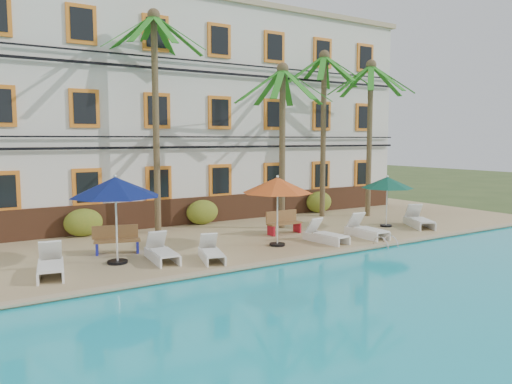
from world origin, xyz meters
TOP-DOWN VIEW (x-y plane):
  - ground at (0.00, 0.00)m, footprint 100.00×100.00m
  - pool_deck at (0.00, 5.00)m, footprint 30.00×12.00m
  - swimming_pool at (0.00, -7.00)m, footprint 26.00×12.00m
  - pool_coping at (0.00, -0.90)m, footprint 30.00×0.35m
  - hotel_building at (0.00, 9.98)m, footprint 25.40×6.44m
  - palm_b at (-2.02, 5.78)m, footprint 4.16×4.16m
  - palm_c at (2.90, 3.99)m, footprint 4.16×4.16m
  - palm_d at (6.48, 5.59)m, footprint 4.16×4.16m
  - palm_e at (8.45, 4.44)m, footprint 4.16×4.16m
  - shrub_left at (-4.78, 6.60)m, footprint 1.50×0.90m
  - shrub_mid at (0.39, 6.60)m, footprint 1.50×0.90m
  - shrub_right at (7.11, 6.60)m, footprint 1.50×0.90m
  - umbrella_blue at (-4.95, 1.66)m, footprint 2.75×2.75m
  - umbrella_red at (0.67, 1.13)m, footprint 2.54×2.54m
  - umbrella_green at (6.93, 1.80)m, footprint 2.25×2.25m
  - lounger_a at (-6.95, 1.29)m, footprint 1.02×2.01m
  - lounger_b at (-3.68, 1.24)m, footprint 0.84×1.91m
  - lounger_c at (-2.32, 0.46)m, footprint 1.06×1.79m
  - lounger_d at (2.52, 0.68)m, footprint 0.86×1.87m
  - lounger_e at (4.49, 0.57)m, footprint 0.81×1.97m
  - lounger_f at (8.07, 0.99)m, footprint 1.60×2.10m
  - bench_left at (-4.53, 3.04)m, footprint 1.57×0.89m
  - bench_right at (2.17, 2.87)m, footprint 1.51×0.50m
  - pool_ladder at (3.91, -1.00)m, footprint 0.54×0.74m

SIDE VIEW (x-z plane):
  - ground at x=0.00m, z-range 0.00..0.00m
  - swimming_pool at x=0.00m, z-range 0.00..0.20m
  - pool_deck at x=0.00m, z-range 0.00..0.25m
  - pool_ladder at x=3.91m, z-range -0.12..0.62m
  - pool_coping at x=0.00m, z-range 0.25..0.31m
  - lounger_c at x=-2.32m, z-range 0.11..0.91m
  - lounger_d at x=2.52m, z-range 0.10..0.95m
  - lounger_b at x=-3.68m, z-range 0.10..0.97m
  - lounger_a at x=-6.95m, z-range 0.09..1.00m
  - lounger_e at x=4.49m, z-range 0.09..1.00m
  - lounger_f at x=8.07m, z-range 0.08..1.03m
  - bench_left at x=-4.53m, z-range 0.26..1.18m
  - bench_right at x=2.17m, z-range 0.26..1.18m
  - shrub_left at x=-4.78m, z-range 0.25..1.35m
  - shrub_mid at x=0.39m, z-range 0.25..1.35m
  - shrub_right at x=7.11m, z-range 0.25..1.35m
  - umbrella_green at x=6.93m, z-range 1.04..3.29m
  - umbrella_red at x=0.67m, z-range 1.15..3.68m
  - umbrella_blue at x=-4.95m, z-range 1.22..3.97m
  - palm_c at x=2.90m, z-range 1.29..8.27m
  - palm_e at x=8.45m, z-range 1.34..8.96m
  - hotel_building at x=0.00m, z-range 0.26..10.49m
  - palm_d at x=6.48m, z-range 1.38..9.43m
  - palm_b at x=-2.02m, z-range 1.43..10.32m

